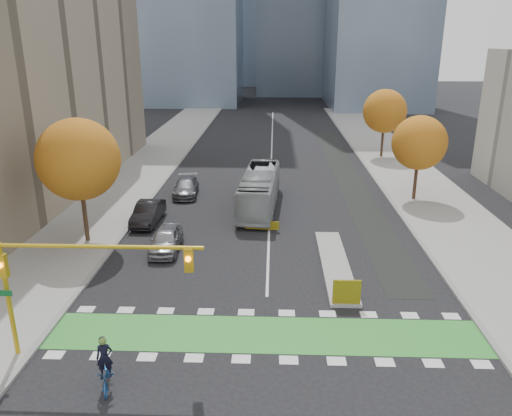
# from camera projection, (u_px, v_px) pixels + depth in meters

# --- Properties ---
(ground) EXTENTS (300.00, 300.00, 0.00)m
(ground) POSITION_uv_depth(u_px,v_px,m) (265.00, 354.00, 21.34)
(ground) COLOR black
(ground) RESTS_ON ground
(sidewalk_west) EXTENTS (7.00, 120.00, 0.15)m
(sidewalk_west) POSITION_uv_depth(u_px,v_px,m) (105.00, 203.00, 40.71)
(sidewalk_west) COLOR gray
(sidewalk_west) RESTS_ON ground
(sidewalk_east) EXTENTS (7.00, 120.00, 0.15)m
(sidewalk_east) POSITION_uv_depth(u_px,v_px,m) (439.00, 207.00, 39.78)
(sidewalk_east) COLOR gray
(sidewalk_east) RESTS_ON ground
(curb_west) EXTENTS (0.30, 120.00, 0.16)m
(curb_west) POSITION_uv_depth(u_px,v_px,m) (147.00, 204.00, 40.59)
(curb_west) COLOR gray
(curb_west) RESTS_ON ground
(curb_east) EXTENTS (0.30, 120.00, 0.16)m
(curb_east) POSITION_uv_depth(u_px,v_px,m) (395.00, 207.00, 39.90)
(curb_east) COLOR gray
(curb_east) RESTS_ON ground
(bike_crossing) EXTENTS (20.00, 3.00, 0.01)m
(bike_crossing) POSITION_uv_depth(u_px,v_px,m) (266.00, 334.00, 22.75)
(bike_crossing) COLOR green
(bike_crossing) RESTS_ON ground
(centre_line) EXTENTS (0.15, 70.00, 0.01)m
(centre_line) POSITION_uv_depth(u_px,v_px,m) (272.00, 153.00, 59.20)
(centre_line) COLOR silver
(centre_line) RESTS_ON ground
(bike_lane_paint) EXTENTS (2.50, 50.00, 0.01)m
(bike_lane_paint) POSITION_uv_depth(u_px,v_px,m) (346.00, 175.00, 49.47)
(bike_lane_paint) COLOR black
(bike_lane_paint) RESTS_ON ground
(median_island) EXTENTS (1.60, 10.00, 0.16)m
(median_island) POSITION_uv_depth(u_px,v_px,m) (335.00, 264.00, 29.69)
(median_island) COLOR gray
(median_island) RESTS_ON ground
(hazard_board) EXTENTS (1.40, 0.12, 1.30)m
(hazard_board) POSITION_uv_depth(u_px,v_px,m) (347.00, 292.00, 24.92)
(hazard_board) COLOR yellow
(hazard_board) RESTS_ON median_island
(tree_west) EXTENTS (5.20, 5.20, 8.22)m
(tree_west) POSITION_uv_depth(u_px,v_px,m) (79.00, 160.00, 31.31)
(tree_west) COLOR #332114
(tree_west) RESTS_ON ground
(tree_east_near) EXTENTS (4.40, 4.40, 7.08)m
(tree_east_near) POSITION_uv_depth(u_px,v_px,m) (419.00, 143.00, 40.19)
(tree_east_near) COLOR #332114
(tree_east_near) RESTS_ON ground
(tree_east_far) EXTENTS (4.80, 4.80, 7.65)m
(tree_east_far) POSITION_uv_depth(u_px,v_px,m) (385.00, 111.00, 55.20)
(tree_east_far) COLOR #332114
(tree_east_far) RESTS_ON ground
(traffic_signal_west) EXTENTS (8.53, 0.56, 5.20)m
(traffic_signal_west) POSITION_uv_depth(u_px,v_px,m) (66.00, 271.00, 19.83)
(traffic_signal_west) COLOR #BF9914
(traffic_signal_west) RESTS_ON ground
(cyclist) EXTENTS (1.11, 2.02, 2.21)m
(cyclist) POSITION_uv_depth(u_px,v_px,m) (106.00, 371.00, 19.07)
(cyclist) COLOR navy
(cyclist) RESTS_ON ground
(bus) EXTENTS (3.24, 11.00, 3.02)m
(bus) POSITION_uv_depth(u_px,v_px,m) (259.00, 189.00, 39.46)
(bus) COLOR #9DA2A5
(bus) RESTS_ON ground
(parked_car_a) EXTENTS (1.86, 4.41, 1.49)m
(parked_car_a) POSITION_uv_depth(u_px,v_px,m) (166.00, 240.00, 31.59)
(parked_car_a) COLOR gray
(parked_car_a) RESTS_ON ground
(parked_car_b) EXTENTS (1.73, 4.72, 1.55)m
(parked_car_b) POSITION_uv_depth(u_px,v_px,m) (148.00, 213.00, 36.39)
(parked_car_b) COLOR black
(parked_car_b) RESTS_ON ground
(parked_car_c) EXTENTS (2.32, 5.01, 1.42)m
(parked_car_c) POSITION_uv_depth(u_px,v_px,m) (186.00, 187.00, 42.92)
(parked_car_c) COLOR #535459
(parked_car_c) RESTS_ON ground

